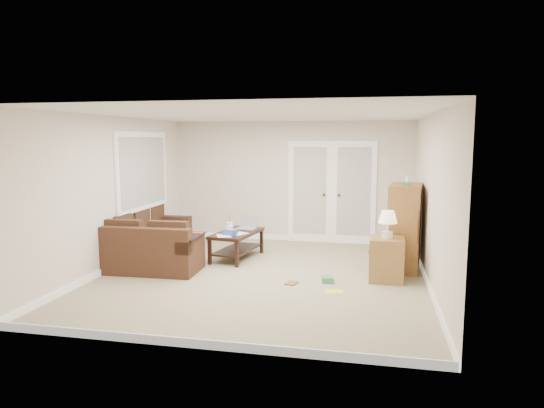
% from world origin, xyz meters
% --- Properties ---
extents(floor, '(5.50, 5.50, 0.00)m').
position_xyz_m(floor, '(0.00, 0.00, 0.00)').
color(floor, tan).
rests_on(floor, ground).
extents(ceiling, '(5.00, 5.50, 0.02)m').
position_xyz_m(ceiling, '(0.00, 0.00, 2.50)').
color(ceiling, silver).
rests_on(ceiling, wall_back).
extents(wall_left, '(0.02, 5.50, 2.50)m').
position_xyz_m(wall_left, '(-2.50, 0.00, 1.25)').
color(wall_left, silver).
rests_on(wall_left, floor).
extents(wall_right, '(0.02, 5.50, 2.50)m').
position_xyz_m(wall_right, '(2.50, 0.00, 1.25)').
color(wall_right, silver).
rests_on(wall_right, floor).
extents(wall_back, '(5.00, 0.02, 2.50)m').
position_xyz_m(wall_back, '(0.00, 2.75, 1.25)').
color(wall_back, silver).
rests_on(wall_back, floor).
extents(wall_front, '(5.00, 0.02, 2.50)m').
position_xyz_m(wall_front, '(0.00, -2.75, 1.25)').
color(wall_front, silver).
rests_on(wall_front, floor).
extents(baseboards, '(5.00, 5.50, 0.10)m').
position_xyz_m(baseboards, '(0.00, 0.00, 0.05)').
color(baseboards, white).
rests_on(baseboards, floor).
extents(french_doors, '(1.80, 0.05, 2.13)m').
position_xyz_m(french_doors, '(0.85, 2.71, 1.04)').
color(french_doors, white).
rests_on(french_doors, floor).
extents(window_left, '(0.05, 1.92, 1.42)m').
position_xyz_m(window_left, '(-2.46, 1.00, 1.55)').
color(window_left, white).
rests_on(window_left, wall_left).
extents(sectional_sofa, '(1.74, 2.52, 0.77)m').
position_xyz_m(sectional_sofa, '(-2.11, 0.48, 0.30)').
color(sectional_sofa, '#44291A').
rests_on(sectional_sofa, floor).
extents(coffee_table, '(0.78, 1.27, 0.81)m').
position_xyz_m(coffee_table, '(-0.68, 1.01, 0.27)').
color(coffee_table, black).
rests_on(coffee_table, floor).
extents(tv_armoire, '(0.60, 0.94, 1.52)m').
position_xyz_m(tv_armoire, '(2.20, 0.84, 0.71)').
color(tv_armoire, brown).
rests_on(tv_armoire, floor).
extents(side_cabinet, '(0.52, 0.52, 1.07)m').
position_xyz_m(side_cabinet, '(1.90, 0.12, 0.38)').
color(side_cabinet, olive).
rests_on(side_cabinet, floor).
extents(space_heater, '(0.13, 0.11, 0.30)m').
position_xyz_m(space_heater, '(2.04, 2.45, 0.15)').
color(space_heater, white).
rests_on(space_heater, floor).
extents(floor_magazine, '(0.27, 0.23, 0.01)m').
position_xyz_m(floor_magazine, '(1.17, -0.59, 0.00)').
color(floor_magazine, yellow).
rests_on(floor_magazine, floor).
extents(floor_greenbox, '(0.19, 0.24, 0.09)m').
position_xyz_m(floor_greenbox, '(1.04, -0.14, 0.04)').
color(floor_greenbox, '#3D8755').
rests_on(floor_greenbox, floor).
extents(floor_book, '(0.20, 0.25, 0.02)m').
position_xyz_m(floor_book, '(0.45, -0.31, 0.01)').
color(floor_book, brown).
rests_on(floor_book, floor).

